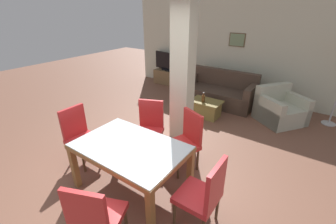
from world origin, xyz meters
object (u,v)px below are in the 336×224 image
object	(u,v)px
sofa	(219,93)
coffee_table	(206,108)
dining_chair_far_left	(150,126)
dining_chair_far_right	(186,139)
bottle	(203,98)
dining_chair_near_right	(95,217)
tv_stand	(168,77)
dining_chair_head_left	(80,134)
dining_table	(131,155)
tv_screen	(168,62)
dining_chair_head_right	(204,193)
armchair	(279,110)

from	to	relation	value
sofa	coffee_table	xyz separation A→B (m)	(0.07, -0.96, -0.09)
coffee_table	dining_chair_far_left	bearing A→B (deg)	-95.09
dining_chair_far_left	dining_chair_far_right	bearing A→B (deg)	157.14
bottle	dining_chair_near_right	bearing A→B (deg)	-80.49
tv_stand	dining_chair_head_left	bearing A→B (deg)	-74.10
dining_table	tv_screen	distance (m)	4.93
dining_chair_head_right	bottle	size ratio (longest dim) A/B	4.13
dining_chair_head_left	armchair	world-z (taller)	dining_chair_head_left
dining_chair_head_right	bottle	world-z (taller)	dining_chair_head_right
dining_table	dining_chair_head_left	xyz separation A→B (m)	(-1.15, 0.00, -0.06)
dining_chair_head_right	bottle	bearing A→B (deg)	26.92
dining_chair_far_left	dining_chair_head_left	xyz separation A→B (m)	(-0.78, -0.87, 0.00)
dining_chair_head_left	bottle	distance (m)	2.83
dining_chair_near_right	sofa	bearing A→B (deg)	75.74
dining_table	tv_screen	bearing A→B (deg)	118.90
dining_chair_near_right	dining_chair_head_right	size ratio (longest dim) A/B	1.00
dining_chair_far_left	dining_chair_near_right	bearing A→B (deg)	89.47
dining_chair_head_right	armchair	bearing A→B (deg)	-2.88
sofa	tv_stand	xyz separation A→B (m)	(-2.11, 0.58, -0.06)
dining_chair_far_right	coffee_table	world-z (taller)	dining_chair_far_right
dining_chair_head_left	tv_stand	bearing A→B (deg)	-164.10
dining_chair_far_left	coffee_table	xyz separation A→B (m)	(0.17, 1.91, -0.32)
dining_chair_far_left	coffee_table	distance (m)	1.94
coffee_table	armchair	bearing A→B (deg)	26.28
dining_chair_head_left	dining_table	bearing A→B (deg)	90.00
dining_chair_far_right	bottle	world-z (taller)	dining_chair_far_right
dining_chair_near_right	dining_chair_far_right	size ratio (longest dim) A/B	1.00
dining_chair_far_left	tv_stand	world-z (taller)	dining_chair_far_left
bottle	dining_table	bearing A→B (deg)	-85.05
dining_chair_far_right	bottle	size ratio (longest dim) A/B	4.13
dining_table	dining_chair_far_right	bearing A→B (deg)	66.97
dining_table	dining_chair_far_left	bearing A→B (deg)	113.11
dining_chair_near_right	dining_chair_head_right	distance (m)	1.18
dining_chair_near_right	coffee_table	xyz separation A→B (m)	(-0.57, 3.69, -0.32)
dining_table	dining_chair_head_right	distance (m)	1.13
armchair	bottle	bearing A→B (deg)	-24.79
dining_chair_far_right	dining_chair_near_right	bearing A→B (deg)	112.99
dining_chair_far_left	tv_stand	size ratio (longest dim) A/B	1.03
dining_chair_head_right	sofa	xyz separation A→B (m)	(-1.40, 3.73, -0.23)
dining_chair_far_left	dining_chair_head_left	distance (m)	1.17
armchair	dining_table	bearing A→B (deg)	16.07
sofa	tv_stand	world-z (taller)	sofa
dining_chair_near_right	armchair	size ratio (longest dim) A/B	0.80
dining_chair_far_left	dining_chair_near_right	size ratio (longest dim) A/B	1.00
dining_chair_head_right	tv_stand	xyz separation A→B (m)	(-3.51, 4.31, -0.29)
dining_chair_far_left	dining_chair_far_right	xyz separation A→B (m)	(0.74, 0.00, 0.00)
dining_chair_far_right	dining_table	bearing A→B (deg)	90.00
dining_chair_head_right	tv_screen	distance (m)	5.56
tv_screen	dining_chair_near_right	bearing A→B (deg)	127.93
dining_chair_head_right	bottle	xyz separation A→B (m)	(-1.36, 2.67, -0.04)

